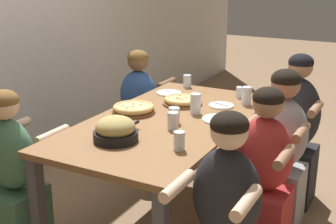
# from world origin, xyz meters

# --- Properties ---
(ground_plane) EXTENTS (18.00, 18.00, 0.00)m
(ground_plane) POSITION_xyz_m (0.00, 0.00, 0.00)
(ground_plane) COLOR #896B4C
(ground_plane) RESTS_ON ground
(dining_table) EXTENTS (1.83, 0.96, 0.80)m
(dining_table) POSITION_xyz_m (0.00, 0.00, 0.71)
(dining_table) COLOR brown
(dining_table) RESTS_ON ground
(pizza_board_main) EXTENTS (0.31, 0.31, 0.06)m
(pizza_board_main) POSITION_xyz_m (0.01, 0.28, 0.83)
(pizza_board_main) COLOR brown
(pizza_board_main) RESTS_ON dining_table
(pizza_board_second) EXTENTS (0.30, 0.30, 0.05)m
(pizza_board_second) POSITION_xyz_m (0.35, 0.07, 0.83)
(pizza_board_second) COLOR brown
(pizza_board_second) RESTS_ON dining_table
(skillet_bowl) EXTENTS (0.39, 0.27, 0.15)m
(skillet_bowl) POSITION_xyz_m (-0.51, 0.08, 0.86)
(skillet_bowl) COLOR black
(skillet_bowl) RESTS_ON dining_table
(empty_plate_a) EXTENTS (0.20, 0.20, 0.02)m
(empty_plate_a) POSITION_xyz_m (0.58, 0.30, 0.80)
(empty_plate_a) COLOR white
(empty_plate_a) RESTS_ON dining_table
(empty_plate_b) EXTENTS (0.19, 0.19, 0.02)m
(empty_plate_b) POSITION_xyz_m (0.45, -0.21, 0.80)
(empty_plate_b) COLOR white
(empty_plate_b) RESTS_ON dining_table
(empty_plate_c) EXTENTS (0.24, 0.24, 0.02)m
(empty_plate_c) POSITION_xyz_m (0.14, -0.32, 0.80)
(empty_plate_c) COLOR white
(empty_plate_c) RESTS_ON dining_table
(cocktail_glass_blue) EXTENTS (0.07, 0.07, 0.11)m
(cocktail_glass_blue) POSITION_xyz_m (0.74, -0.25, 0.84)
(cocktail_glass_blue) COLOR silver
(cocktail_glass_blue) RESTS_ON dining_table
(drinking_glass_a) EXTENTS (0.08, 0.08, 0.15)m
(drinking_glass_a) POSITION_xyz_m (0.20, -0.11, 0.86)
(drinking_glass_a) COLOR silver
(drinking_glass_a) RESTS_ON dining_table
(drinking_glass_b) EXTENTS (0.07, 0.07, 0.11)m
(drinking_glass_b) POSITION_xyz_m (-0.17, -0.12, 0.85)
(drinking_glass_b) COLOR silver
(drinking_glass_b) RESTS_ON dining_table
(drinking_glass_c) EXTENTS (0.07, 0.07, 0.11)m
(drinking_glass_c) POSITION_xyz_m (-0.06, -0.08, 0.84)
(drinking_glass_c) COLOR silver
(drinking_glass_c) RESTS_ON dining_table
(drinking_glass_d) EXTENTS (0.07, 0.07, 0.11)m
(drinking_glass_d) POSITION_xyz_m (-0.46, -0.32, 0.85)
(drinking_glass_d) COLOR silver
(drinking_glass_d) RESTS_ON dining_table
(drinking_glass_e) EXTENTS (0.07, 0.07, 0.14)m
(drinking_glass_e) POSITION_xyz_m (0.58, -0.36, 0.86)
(drinking_glass_e) COLOR silver
(drinking_glass_e) RESTS_ON dining_table
(drinking_glass_f) EXTENTS (0.07, 0.07, 0.11)m
(drinking_glass_f) POSITION_xyz_m (0.83, 0.26, 0.84)
(drinking_glass_f) COLOR silver
(drinking_glass_f) RESTS_ON dining_table
(diner_near_center) EXTENTS (0.51, 0.40, 1.12)m
(diner_near_center) POSITION_xyz_m (-0.05, -0.70, 0.51)
(diner_near_center) COLOR #B22D2D
(diner_near_center) RESTS_ON ground
(diner_near_midright) EXTENTS (0.51, 0.40, 1.15)m
(diner_near_midright) POSITION_xyz_m (0.35, -0.70, 0.53)
(diner_near_midright) COLOR #99999E
(diner_near_midright) RESTS_ON ground
(diner_far_right) EXTENTS (0.51, 0.40, 1.10)m
(diner_far_right) POSITION_xyz_m (0.75, 0.70, 0.50)
(diner_far_right) COLOR #2D5193
(diner_far_right) RESTS_ON ground
(diner_near_right) EXTENTS (0.51, 0.40, 1.19)m
(diner_near_right) POSITION_xyz_m (0.76, -0.70, 0.54)
(diner_near_right) COLOR #232328
(diner_near_right) RESTS_ON ground
(diner_far_left) EXTENTS (0.51, 0.40, 1.10)m
(diner_far_left) POSITION_xyz_m (-0.77, 0.70, 0.50)
(diner_far_left) COLOR #477556
(diner_far_left) RESTS_ON ground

